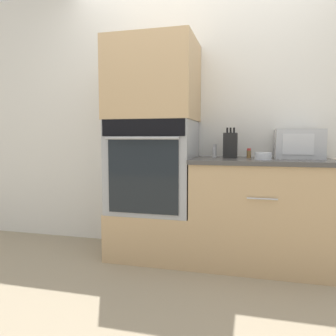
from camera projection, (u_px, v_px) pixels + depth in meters
The scene contains 11 objects.
ground_plane at pixel (188, 272), 2.58m from camera, with size 12.00×12.00×0.00m, color gray.
wall_back at pixel (201, 117), 3.08m from camera, with size 8.00×0.05×2.50m.
oven_cabinet_base at pixel (154, 233), 2.95m from camera, with size 0.74×0.60×0.41m.
wall_oven at pixel (153, 166), 2.89m from camera, with size 0.71×0.64×0.80m.
oven_cabinet_upper at pixel (153, 81), 2.83m from camera, with size 0.74×0.60×0.68m.
counter_unit at pixel (261, 212), 2.70m from camera, with size 1.12×0.63×0.88m.
microwave at pixel (299, 144), 2.70m from camera, with size 0.37×0.31×0.24m.
knife_block at pixel (230, 145), 2.79m from camera, with size 0.11×0.14×0.26m.
bowl at pixel (263, 156), 2.56m from camera, with size 0.13×0.13×0.06m.
condiment_jar_near at pixel (249, 153), 2.76m from camera, with size 0.04×0.04×0.08m.
condiment_jar_mid at pixel (215, 151), 2.88m from camera, with size 0.04×0.04×0.12m.
Camera 1 is at (0.47, -2.46, 1.05)m, focal length 35.00 mm.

